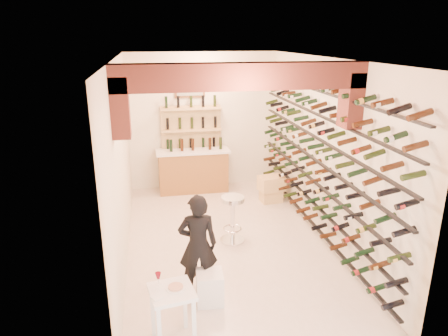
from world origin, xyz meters
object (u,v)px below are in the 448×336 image
Objects in this scene: tasting_table at (172,299)px; white_stool at (210,287)px; person at (198,245)px; crate_lower at (271,196)px; chrome_barstool at (232,216)px; back_counter at (193,169)px; wine_rack at (313,155)px.

white_stool is (0.55, 0.69, -0.37)m from tasting_table.
crate_lower is at bearing -120.23° from person.
crate_lower is (1.22, 1.64, -0.36)m from chrome_barstool.
tasting_table is (-0.82, -5.01, 0.07)m from back_counter.
white_stool is (-0.27, -4.32, -0.31)m from back_counter.
person reaches higher than crate_lower.
tasting_table is at bearing -128.55° from white_stool.
back_counter is 1.99× the size of chrome_barstool.
chrome_barstool is at bearing 68.27° from white_stool.
chrome_barstool is at bearing 179.71° from wine_rack.
chrome_barstool is (0.40, -2.64, -0.04)m from back_counter.
wine_rack reaches higher than back_counter.
person is 1.64m from chrome_barstool.
tasting_table is 1.03× the size of chrome_barstool.
wine_rack is 2.18m from crate_lower.
crate_lower is at bearing 53.23° from chrome_barstool.
white_stool is at bearing -93.59° from back_counter.
wine_rack is at bearing -0.29° from chrome_barstool.
chrome_barstool is (0.67, 1.68, 0.27)m from white_stool.
white_stool is (-2.10, -1.67, -1.32)m from wine_rack.
crate_lower is at bearing 48.97° from tasting_table.
white_stool is 0.53× the size of chrome_barstool.
tasting_table is 4.72m from crate_lower.
back_counter is 1.92× the size of tasting_table.
tasting_table is at bearing -121.37° from crate_lower.
wine_rack is 3.77× the size of person.
wine_rack reaches higher than tasting_table.
tasting_table is at bearing 69.05° from person.
tasting_table is 0.96m from white_stool.
white_stool is at bearing -119.71° from crate_lower.
wine_rack is at bearing 38.50° from white_stool.
back_counter is at bearing 148.21° from crate_lower.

